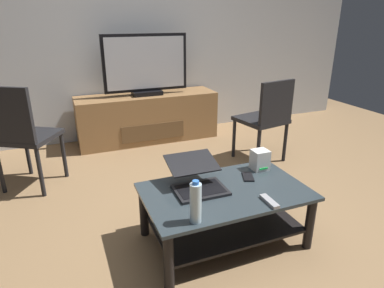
{
  "coord_description": "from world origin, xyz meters",
  "views": [
    {
      "loc": [
        -0.87,
        -1.88,
        1.45
      ],
      "look_at": [
        0.02,
        0.33,
        0.54
      ],
      "focal_mm": 31.33,
      "sensor_mm": 36.0,
      "label": 1
    }
  ],
  "objects_px": {
    "dining_chair": "(267,116)",
    "tv_remote": "(269,201)",
    "laptop": "(197,179)",
    "cell_phone": "(248,177)",
    "router_box": "(260,160)",
    "media_cabinet": "(148,117)",
    "water_bottle_near": "(196,203)",
    "coffee_table": "(225,206)",
    "side_chair": "(21,132)",
    "television": "(146,66)"
  },
  "relations": [
    {
      "from": "dining_chair",
      "to": "tv_remote",
      "type": "distance_m",
      "value": 1.54
    },
    {
      "from": "laptop",
      "to": "cell_phone",
      "type": "height_order",
      "value": "laptop"
    },
    {
      "from": "laptop",
      "to": "tv_remote",
      "type": "distance_m",
      "value": 0.49
    },
    {
      "from": "laptop",
      "to": "router_box",
      "type": "bearing_deg",
      "value": 8.96
    },
    {
      "from": "laptop",
      "to": "cell_phone",
      "type": "bearing_deg",
      "value": -0.41
    },
    {
      "from": "cell_phone",
      "to": "tv_remote",
      "type": "bearing_deg",
      "value": -77.23
    },
    {
      "from": "media_cabinet",
      "to": "tv_remote",
      "type": "bearing_deg",
      "value": -87.18
    },
    {
      "from": "laptop",
      "to": "water_bottle_near",
      "type": "xyz_separation_m",
      "value": [
        -0.16,
        -0.37,
        0.06
      ]
    },
    {
      "from": "router_box",
      "to": "tv_remote",
      "type": "distance_m",
      "value": 0.49
    },
    {
      "from": "tv_remote",
      "to": "dining_chair",
      "type": "bearing_deg",
      "value": 58.51
    },
    {
      "from": "dining_chair",
      "to": "water_bottle_near",
      "type": "xyz_separation_m",
      "value": [
        -1.33,
        -1.31,
        0.01
      ]
    },
    {
      "from": "router_box",
      "to": "cell_phone",
      "type": "xyz_separation_m",
      "value": [
        -0.15,
        -0.09,
        -0.07
      ]
    },
    {
      "from": "water_bottle_near",
      "to": "laptop",
      "type": "bearing_deg",
      "value": 66.27
    },
    {
      "from": "laptop",
      "to": "router_box",
      "type": "relative_size",
      "value": 2.72
    },
    {
      "from": "coffee_table",
      "to": "dining_chair",
      "type": "height_order",
      "value": "dining_chair"
    },
    {
      "from": "laptop",
      "to": "side_chair",
      "type": "bearing_deg",
      "value": 132.41
    },
    {
      "from": "television",
      "to": "water_bottle_near",
      "type": "relative_size",
      "value": 3.94
    },
    {
      "from": "media_cabinet",
      "to": "laptop",
      "type": "height_order",
      "value": "media_cabinet"
    },
    {
      "from": "media_cabinet",
      "to": "television",
      "type": "height_order",
      "value": "television"
    },
    {
      "from": "water_bottle_near",
      "to": "tv_remote",
      "type": "relative_size",
      "value": 1.57
    },
    {
      "from": "router_box",
      "to": "coffee_table",
      "type": "bearing_deg",
      "value": -153.02
    },
    {
      "from": "side_chair",
      "to": "water_bottle_near",
      "type": "distance_m",
      "value": 1.84
    },
    {
      "from": "coffee_table",
      "to": "television",
      "type": "bearing_deg",
      "value": 88.48
    },
    {
      "from": "laptop",
      "to": "coffee_table",
      "type": "bearing_deg",
      "value": -35.03
    },
    {
      "from": "television",
      "to": "tv_remote",
      "type": "xyz_separation_m",
      "value": [
        0.12,
        -2.39,
        -0.51
      ]
    },
    {
      "from": "dining_chair",
      "to": "router_box",
      "type": "xyz_separation_m",
      "value": [
        -0.63,
        -0.86,
        -0.03
      ]
    },
    {
      "from": "television",
      "to": "water_bottle_near",
      "type": "xyz_separation_m",
      "value": [
        -0.37,
        -2.41,
        -0.4
      ]
    },
    {
      "from": "dining_chair",
      "to": "laptop",
      "type": "distance_m",
      "value": 1.5
    },
    {
      "from": "cell_phone",
      "to": "dining_chair",
      "type": "bearing_deg",
      "value": 72.82
    },
    {
      "from": "dining_chair",
      "to": "cell_phone",
      "type": "relative_size",
      "value": 6.26
    },
    {
      "from": "television",
      "to": "coffee_table",
      "type": "bearing_deg",
      "value": -91.52
    },
    {
      "from": "water_bottle_near",
      "to": "tv_remote",
      "type": "distance_m",
      "value": 0.5
    },
    {
      "from": "tv_remote",
      "to": "media_cabinet",
      "type": "bearing_deg",
      "value": 94.21
    },
    {
      "from": "coffee_table",
      "to": "laptop",
      "type": "height_order",
      "value": "laptop"
    },
    {
      "from": "television",
      "to": "tv_remote",
      "type": "relative_size",
      "value": 6.2
    },
    {
      "from": "coffee_table",
      "to": "water_bottle_near",
      "type": "height_order",
      "value": "water_bottle_near"
    },
    {
      "from": "tv_remote",
      "to": "television",
      "type": "bearing_deg",
      "value": 94.23
    },
    {
      "from": "media_cabinet",
      "to": "water_bottle_near",
      "type": "relative_size",
      "value": 6.68
    },
    {
      "from": "media_cabinet",
      "to": "side_chair",
      "type": "bearing_deg",
      "value": -147.07
    },
    {
      "from": "cell_phone",
      "to": "coffee_table",
      "type": "bearing_deg",
      "value": -133.17
    },
    {
      "from": "dining_chair",
      "to": "laptop",
      "type": "relative_size",
      "value": 2.16
    },
    {
      "from": "router_box",
      "to": "cell_phone",
      "type": "relative_size",
      "value": 1.07
    },
    {
      "from": "tv_remote",
      "to": "coffee_table",
      "type": "bearing_deg",
      "value": 127.5
    },
    {
      "from": "television",
      "to": "tv_remote",
      "type": "distance_m",
      "value": 2.45
    },
    {
      "from": "coffee_table",
      "to": "dining_chair",
      "type": "relative_size",
      "value": 1.22
    },
    {
      "from": "media_cabinet",
      "to": "television",
      "type": "distance_m",
      "value": 0.62
    },
    {
      "from": "media_cabinet",
      "to": "laptop",
      "type": "relative_size",
      "value": 4.13
    },
    {
      "from": "dining_chair",
      "to": "tv_remote",
      "type": "height_order",
      "value": "dining_chair"
    },
    {
      "from": "media_cabinet",
      "to": "tv_remote",
      "type": "relative_size",
      "value": 10.5
    },
    {
      "from": "media_cabinet",
      "to": "side_chair",
      "type": "height_order",
      "value": "side_chair"
    }
  ]
}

